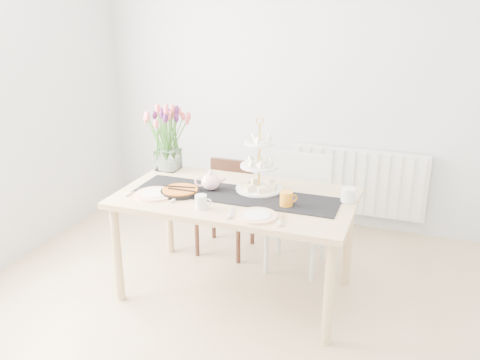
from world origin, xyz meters
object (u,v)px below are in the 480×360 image
(cake_stand, at_px, (259,172))
(plate_right, at_px, (257,216))
(dining_table, at_px, (236,206))
(mug_orange, at_px, (286,199))
(tulip_vase, at_px, (167,129))
(teapot, at_px, (211,182))
(tart_tin, at_px, (180,191))
(radiator, at_px, (358,182))
(cream_jug, at_px, (348,195))
(plate_left, at_px, (155,194))
(mug_white, at_px, (201,202))
(chair_brown, at_px, (228,200))
(chair_white, at_px, (299,203))

(cake_stand, relative_size, plate_right, 1.89)
(dining_table, relative_size, mug_orange, 15.97)
(tulip_vase, distance_m, cake_stand, 0.86)
(teapot, bearing_deg, dining_table, -25.79)
(tulip_vase, xyz_separation_m, tart_tin, (0.32, -0.44, -0.31))
(radiator, relative_size, teapot, 5.66)
(cream_jug, relative_size, plate_left, 0.36)
(mug_white, xyz_separation_m, plate_right, (0.37, -0.00, -0.04))
(plate_right, bearing_deg, radiator, 76.57)
(tart_tin, distance_m, mug_orange, 0.75)
(teapot, distance_m, mug_orange, 0.58)
(cake_stand, bearing_deg, teapot, -160.97)
(dining_table, xyz_separation_m, chair_brown, (-0.31, 0.65, -0.24))
(mug_white, bearing_deg, chair_white, 51.17)
(dining_table, distance_m, chair_brown, 0.76)
(tart_tin, bearing_deg, plate_right, -17.53)
(tart_tin, bearing_deg, chair_white, 45.09)
(chair_brown, height_order, tulip_vase, tulip_vase)
(chair_brown, bearing_deg, tulip_vase, -141.43)
(cake_stand, bearing_deg, cream_jug, 0.46)
(chair_white, xyz_separation_m, tulip_vase, (-1.00, -0.24, 0.56))
(dining_table, distance_m, cream_jug, 0.76)
(tart_tin, height_order, plate_left, tart_tin)
(cream_jug, bearing_deg, plate_left, 176.19)
(radiator, xyz_separation_m, cake_stand, (-0.53, -1.27, 0.44))
(chair_white, distance_m, cake_stand, 0.61)
(tulip_vase, bearing_deg, plate_left, -72.12)
(dining_table, xyz_separation_m, plate_left, (-0.52, -0.19, 0.08))
(cake_stand, bearing_deg, plate_right, -73.57)
(teapot, bearing_deg, plate_right, -54.92)
(tulip_vase, bearing_deg, dining_table, -26.23)
(chair_white, xyz_separation_m, teapot, (-0.50, -0.56, 0.30))
(tulip_vase, xyz_separation_m, cream_jug, (1.43, -0.20, -0.28))
(cake_stand, bearing_deg, chair_white, 67.43)
(tulip_vase, xyz_separation_m, cake_stand, (0.81, -0.21, -0.19))
(dining_table, relative_size, plate_left, 5.91)
(radiator, distance_m, cream_jug, 1.32)
(cream_jug, distance_m, plate_right, 0.65)
(dining_table, distance_m, tulip_vase, 0.87)
(cream_jug, xyz_separation_m, mug_white, (-0.86, -0.43, -0.00))
(cream_jug, bearing_deg, chair_brown, 135.92)
(radiator, height_order, teapot, teapot)
(cream_jug, distance_m, mug_white, 0.96)
(chair_white, bearing_deg, chair_brown, 174.20)
(dining_table, relative_size, plate_right, 6.35)
(dining_table, bearing_deg, cake_stand, 47.31)
(dining_table, xyz_separation_m, cream_jug, (0.73, 0.14, 0.13))
(tart_tin, bearing_deg, radiator, 55.75)
(chair_brown, xyz_separation_m, cake_stand, (0.43, -0.51, 0.46))
(dining_table, relative_size, tulip_vase, 2.67)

